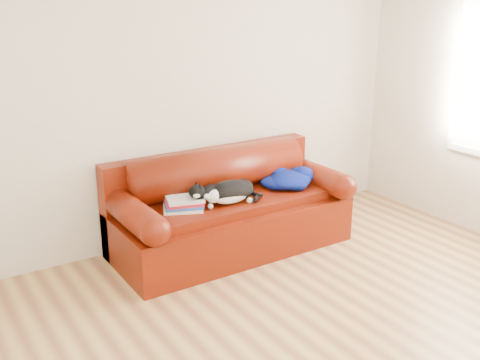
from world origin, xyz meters
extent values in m
plane|color=brown|center=(0.00, 0.00, 0.00)|extent=(4.50, 4.50, 0.00)
cube|color=beige|center=(0.00, 2.00, 1.30)|extent=(4.50, 0.02, 2.60)
cube|color=#3F0B02|center=(0.04, 1.50, 0.21)|extent=(2.10, 0.90, 0.42)
cube|color=#3F0B02|center=(0.04, 1.45, 0.45)|extent=(1.66, 0.62, 0.10)
cylinder|color=black|center=(-0.89, 1.17, 0.03)|extent=(0.06, 0.06, 0.05)
cylinder|color=black|center=(0.97, 1.17, 0.03)|extent=(0.06, 0.06, 0.05)
cylinder|color=black|center=(-0.89, 1.83, 0.03)|extent=(0.06, 0.06, 0.05)
cylinder|color=black|center=(0.97, 1.83, 0.03)|extent=(0.06, 0.06, 0.05)
cube|color=#3F0B02|center=(0.04, 1.86, 0.42)|extent=(2.10, 0.18, 0.85)
cylinder|color=#3F0B02|center=(0.04, 1.75, 0.68)|extent=(1.70, 0.40, 0.40)
cylinder|color=#3F0B02|center=(-0.89, 1.50, 0.54)|extent=(0.24, 0.88, 0.24)
sphere|color=#3F0B02|center=(-0.89, 1.06, 0.54)|extent=(0.24, 0.24, 0.24)
cylinder|color=#3F0B02|center=(0.97, 1.50, 0.54)|extent=(0.24, 0.88, 0.24)
sphere|color=#3F0B02|center=(0.97, 1.06, 0.54)|extent=(0.24, 0.24, 0.24)
cube|color=beige|center=(-0.46, 1.44, 0.51)|extent=(0.39, 0.36, 0.02)
cube|color=white|center=(-0.46, 1.44, 0.51)|extent=(0.38, 0.34, 0.02)
cube|color=#204EB0|center=(-0.46, 1.44, 0.54)|extent=(0.38, 0.34, 0.02)
cube|color=white|center=(-0.46, 1.44, 0.54)|extent=(0.36, 0.32, 0.02)
cube|color=red|center=(-0.46, 1.44, 0.56)|extent=(0.36, 0.32, 0.02)
cube|color=white|center=(-0.46, 1.44, 0.56)|extent=(0.35, 0.30, 0.02)
cube|color=silver|center=(-0.46, 1.44, 0.59)|extent=(0.35, 0.30, 0.02)
cube|color=white|center=(-0.46, 1.44, 0.59)|extent=(0.33, 0.28, 0.02)
ellipsoid|color=black|center=(-0.05, 1.38, 0.60)|extent=(0.47, 0.26, 0.19)
ellipsoid|color=silver|center=(-0.07, 1.32, 0.56)|extent=(0.32, 0.15, 0.12)
ellipsoid|color=silver|center=(-0.23, 1.35, 0.60)|extent=(0.13, 0.12, 0.12)
ellipsoid|color=black|center=(0.09, 1.39, 0.58)|extent=(0.19, 0.19, 0.16)
ellipsoid|color=black|center=(-0.35, 1.37, 0.66)|extent=(0.14, 0.13, 0.12)
ellipsoid|color=silver|center=(-0.37, 1.34, 0.64)|extent=(0.07, 0.06, 0.05)
sphere|color=#BF7272|center=(-0.38, 1.33, 0.64)|extent=(0.02, 0.02, 0.02)
cone|color=black|center=(-0.33, 1.34, 0.71)|extent=(0.05, 0.05, 0.06)
cone|color=black|center=(-0.33, 1.41, 0.71)|extent=(0.05, 0.05, 0.06)
cylinder|color=black|center=(0.19, 1.36, 0.53)|extent=(0.10, 0.16, 0.04)
sphere|color=silver|center=(-0.27, 1.33, 0.52)|extent=(0.04, 0.04, 0.04)
sphere|color=silver|center=(0.08, 1.27, 0.52)|extent=(0.04, 0.04, 0.04)
ellipsoid|color=#06024A|center=(0.64, 1.44, 0.57)|extent=(0.55, 0.53, 0.14)
ellipsoid|color=#06024A|center=(0.80, 1.45, 0.58)|extent=(0.34, 0.31, 0.16)
ellipsoid|color=#06024A|center=(0.51, 1.47, 0.55)|extent=(0.36, 0.38, 0.11)
ellipsoid|color=#06024A|center=(0.63, 1.58, 0.58)|extent=(0.27, 0.25, 0.16)
ellipsoid|color=#06024A|center=(0.64, 1.32, 0.55)|extent=(0.22, 0.23, 0.11)
ellipsoid|color=silver|center=(0.74, 1.40, 0.59)|extent=(0.20, 0.14, 0.05)
camera|label=1|loc=(-2.42, -2.47, 2.17)|focal=42.00mm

